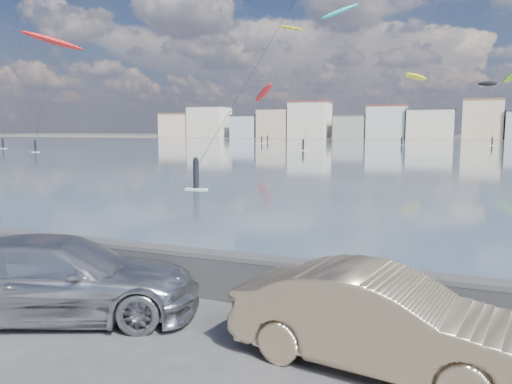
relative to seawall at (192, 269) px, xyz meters
The scene contains 13 objects.
ground 2.76m from the seawall, 90.00° to the right, with size 700.00×700.00×0.00m, color #333335.
bay_water 88.80m from the seawall, 90.00° to the left, with size 500.00×177.00×0.00m, color #3B495E.
far_shore_strip 197.30m from the seawall, 90.00° to the left, with size 500.00×60.00×0.00m, color #4C473D.
seawall is the anchor object (origin of this frame).
far_buildings 183.39m from the seawall, 89.59° to the left, with size 240.79×13.26×14.60m.
car_silver 2.75m from the seawall, 128.52° to the right, with size 2.20×5.41×1.57m, color #A4A6AC.
car_champagne 4.79m from the seawall, 23.14° to the right, with size 1.61×4.62×1.52m, color tan.
kitesurfer_1 85.61m from the seawall, 136.03° to the left, with size 9.01×12.38×20.35m.
kitesurfer_3 127.13m from the seawall, 110.97° to the left, with size 8.87×11.82×16.32m.
kitesurfer_9 92.76m from the seawall, 101.46° to the left, with size 7.85×17.86×27.87m.
kitesurfer_10 125.51m from the seawall, 93.03° to the left, with size 6.71×20.81×17.71m.
kitesurfer_11 142.91m from the seawall, 107.88° to the left, with size 8.44×12.04×34.24m.
kitesurfer_12 128.53m from the seawall, 85.47° to the left, with size 5.91×17.16×16.05m.
Camera 1 is at (5.44, -6.67, 3.66)m, focal length 35.00 mm.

